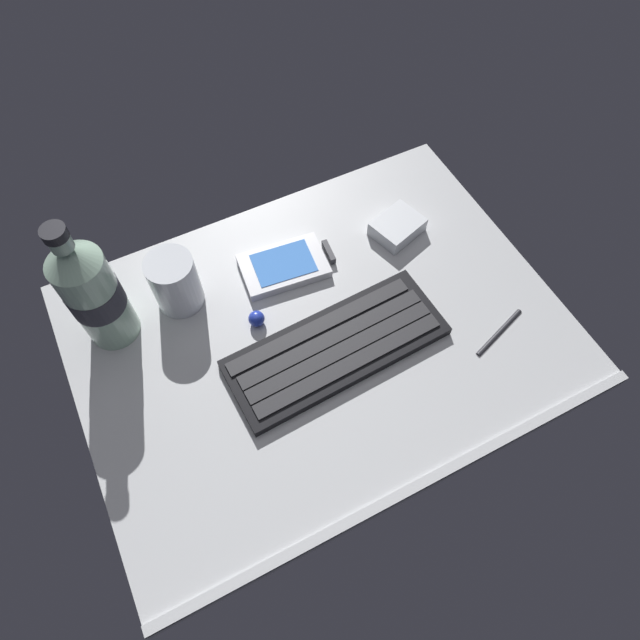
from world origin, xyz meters
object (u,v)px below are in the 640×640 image
object	(u,v)px
juice_cup	(176,284)
stylus_pen	(500,331)
keyboard	(336,347)
charger_block	(397,227)
water_bottle	(92,292)
handheld_device	(288,264)
trackball_mouse	(257,319)

from	to	relation	value
juice_cup	stylus_pen	size ratio (longest dim) A/B	0.89
stylus_pen	keyboard	bearing A→B (deg)	141.44
keyboard	charger_block	distance (cm)	21.88
keyboard	water_bottle	distance (cm)	30.89
keyboard	water_bottle	bearing A→B (deg)	147.17
keyboard	handheld_device	distance (cm)	14.94
juice_cup	charger_block	xyz separation A→B (cm)	(32.73, -3.12, -2.71)
trackball_mouse	stylus_pen	world-z (taller)	trackball_mouse
stylus_pen	handheld_device	bearing A→B (deg)	114.11
keyboard	handheld_device	xyz separation A→B (cm)	(0.01, 14.94, -0.08)
juice_cup	trackball_mouse	bearing A→B (deg)	-46.02
juice_cup	water_bottle	world-z (taller)	water_bottle
keyboard	charger_block	xyz separation A→B (cm)	(17.22, 13.49, 0.39)
trackball_mouse	water_bottle	bearing A→B (deg)	156.13
handheld_device	juice_cup	xyz separation A→B (cm)	(-15.53, 1.67, 3.18)
juice_cup	handheld_device	bearing A→B (deg)	-6.15
keyboard	trackball_mouse	distance (cm)	11.41
handheld_device	trackball_mouse	xyz separation A→B (cm)	(-7.66, -6.48, 0.37)
juice_cup	charger_block	distance (cm)	32.99
trackball_mouse	stylus_pen	xyz separation A→B (cm)	(28.39, -16.01, -0.75)
handheld_device	keyboard	bearing A→B (deg)	-90.04
juice_cup	water_bottle	bearing A→B (deg)	-177.19
water_bottle	keyboard	bearing A→B (deg)	-32.83
handheld_device	stylus_pen	bearing A→B (deg)	-47.33
juice_cup	water_bottle	xyz separation A→B (cm)	(-9.51, -0.47, 5.10)
handheld_device	charger_block	size ratio (longest dim) A/B	1.90
water_bottle	trackball_mouse	world-z (taller)	water_bottle
handheld_device	trackball_mouse	size ratio (longest dim) A/B	6.06
water_bottle	charger_block	world-z (taller)	water_bottle
stylus_pen	juice_cup	bearing A→B (deg)	127.76
charger_block	trackball_mouse	distance (cm)	25.37
handheld_device	water_bottle	world-z (taller)	water_bottle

